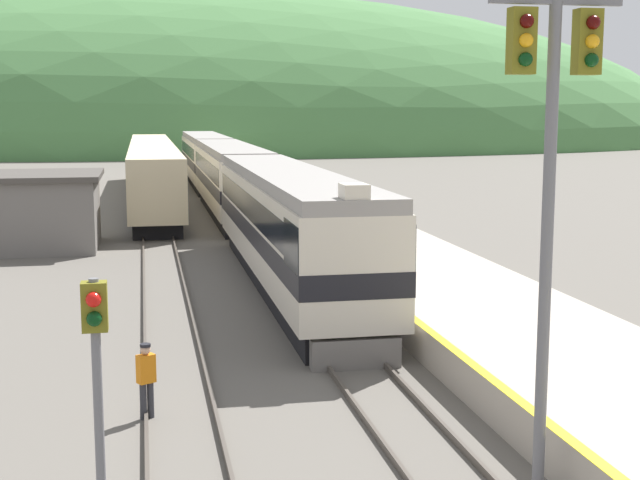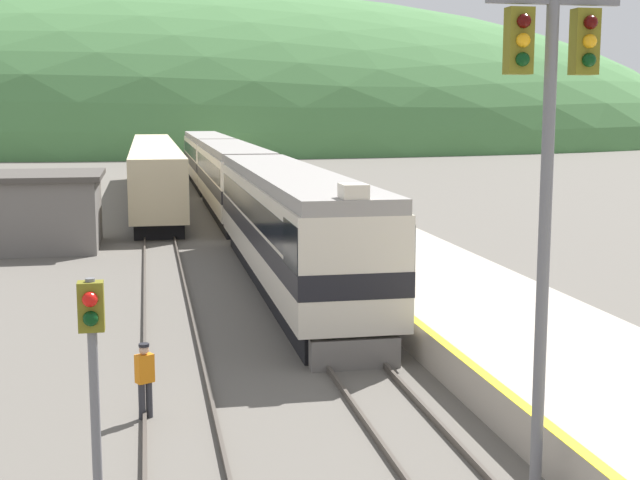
# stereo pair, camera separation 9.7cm
# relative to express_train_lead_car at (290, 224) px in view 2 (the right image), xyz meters

# --- Properties ---
(track_main) EXTENTS (1.52, 180.00, 0.16)m
(track_main) POSITION_rel_express_train_lead_car_xyz_m (0.00, 46.80, -2.23)
(track_main) COLOR #4C443D
(track_main) RESTS_ON ground
(track_siding) EXTENTS (1.52, 180.00, 0.16)m
(track_siding) POSITION_rel_express_train_lead_car_xyz_m (-4.43, 46.80, -2.23)
(track_siding) COLOR #4C443D
(track_siding) RESTS_ON ground
(platform) EXTENTS (5.49, 140.00, 0.93)m
(platform) POSITION_rel_express_train_lead_car_xyz_m (4.47, 26.80, -1.85)
(platform) COLOR #ADA393
(platform) RESTS_ON ground
(distant_hills) EXTENTS (184.71, 83.12, 50.64)m
(distant_hills) POSITION_rel_express_train_lead_car_xyz_m (0.00, 119.64, -2.31)
(distant_hills) COLOR #477A42
(distant_hills) RESTS_ON ground
(station_shed) EXTENTS (7.13, 6.09, 3.48)m
(station_shed) POSITION_rel_express_train_lead_car_xyz_m (-10.51, 11.30, -0.56)
(station_shed) COLOR slate
(station_shed) RESTS_ON ground
(express_train_lead_car) EXTENTS (2.96, 21.11, 4.59)m
(express_train_lead_car) POSITION_rel_express_train_lead_car_xyz_m (0.00, 0.00, 0.00)
(express_train_lead_car) COLOR black
(express_train_lead_car) RESTS_ON ground
(carriage_second) EXTENTS (2.95, 20.06, 4.23)m
(carriage_second) POSITION_rel_express_train_lead_car_xyz_m (0.00, 21.70, -0.01)
(carriage_second) COLOR black
(carriage_second) RESTS_ON ground
(carriage_third) EXTENTS (2.95, 20.06, 4.23)m
(carriage_third) POSITION_rel_express_train_lead_car_xyz_m (0.00, 42.64, -0.01)
(carriage_third) COLOR black
(carriage_third) RESTS_ON ground
(siding_train) EXTENTS (2.90, 39.74, 3.99)m
(siding_train) POSITION_rel_express_train_lead_car_xyz_m (-4.43, 31.86, -0.26)
(siding_train) COLOR black
(siding_train) RESTS_ON ground
(signal_mast_main) EXTENTS (2.20, 0.42, 8.97)m
(signal_mast_main) POSITION_rel_express_train_lead_car_xyz_m (1.29, -17.84, 3.58)
(signal_mast_main) COLOR slate
(signal_mast_main) RESTS_ON ground
(signal_post_siding) EXTENTS (0.36, 0.42, 4.07)m
(signal_post_siding) POSITION_rel_express_train_lead_car_xyz_m (-5.79, -18.35, 0.60)
(signal_post_siding) COLOR slate
(signal_post_siding) RESTS_ON ground
(track_worker) EXTENTS (0.42, 0.36, 1.61)m
(track_worker) POSITION_rel_express_train_lead_car_xyz_m (-5.12, -12.78, -1.41)
(track_worker) COLOR #2D2D33
(track_worker) RESTS_ON ground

